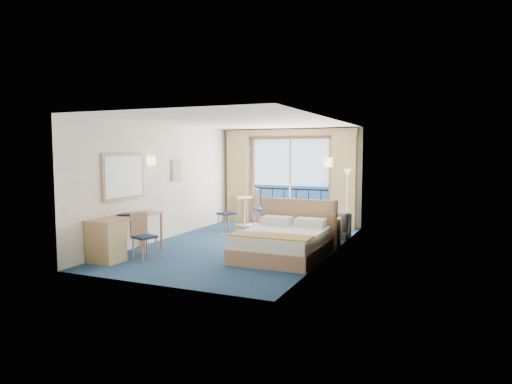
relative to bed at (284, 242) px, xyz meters
name	(u,v)px	position (x,y,z in m)	size (l,w,h in m)	color
floor	(242,245)	(-1.21, 0.70, -0.30)	(6.50, 6.50, 0.00)	navy
room_walls	(242,165)	(-1.21, 0.70, 1.48)	(4.04, 6.54, 2.72)	beige
balcony_door	(290,184)	(-1.22, 3.92, 0.85)	(2.36, 0.03, 2.52)	navy
curtain_left	(238,178)	(-2.76, 3.77, 0.98)	(0.65, 0.22, 2.55)	tan
curtain_right	(344,181)	(0.34, 3.77, 0.98)	(0.65, 0.22, 2.55)	tan
pelmet	(289,133)	(-1.21, 3.80, 2.28)	(3.80, 0.25, 0.18)	tan
mirror	(124,177)	(-3.18, -0.80, 1.25)	(0.05, 1.25, 0.95)	tan
wall_print	(177,170)	(-3.18, 1.15, 1.30)	(0.04, 0.42, 0.52)	tan
sconce_left	(151,161)	(-3.15, 0.10, 1.55)	(0.18, 0.18, 0.18)	beige
sconce_right	(328,162)	(0.73, 0.55, 1.55)	(0.18, 0.18, 0.18)	beige
bed	(284,242)	(0.00, 0.00, 0.00)	(1.68, 2.00, 1.06)	tan
nightstand	(328,232)	(0.53, 1.41, 0.01)	(0.47, 0.45, 0.62)	tan
phone	(330,216)	(0.56, 1.43, 0.36)	(0.16, 0.12, 0.07)	beige
armchair	(332,225)	(0.41, 2.25, 0.04)	(0.71, 0.73, 0.67)	#424750
floor_lamp	(347,184)	(0.53, 3.30, 0.93)	(0.22, 0.22, 1.61)	silver
desk	(111,237)	(-2.91, -1.55, 0.15)	(0.59, 1.71, 0.80)	tan
desk_chair	(142,233)	(-2.49, -1.14, 0.20)	(0.49, 0.48, 0.88)	#1F2A4A
folder	(128,215)	(-2.86, -1.08, 0.52)	(0.35, 0.27, 0.03)	black
desk_lamp	(139,197)	(-2.99, -0.57, 0.81)	(0.11, 0.11, 0.41)	silver
round_table	(243,204)	(-2.28, 3.06, 0.31)	(0.88, 0.88, 0.80)	tan
table_chair_a	(260,206)	(-1.72, 2.90, 0.31)	(0.66, 0.66, 1.08)	#1F2A4A
table_chair_b	(229,210)	(-2.38, 2.39, 0.22)	(0.53, 0.53, 0.91)	#1F2A4A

